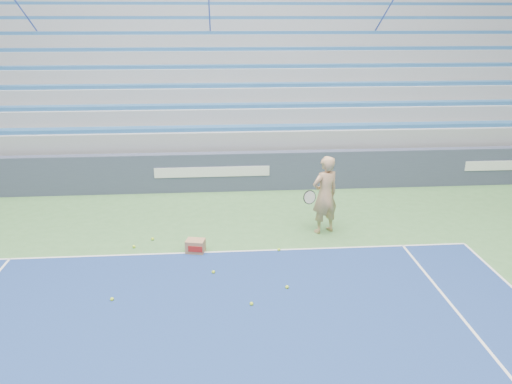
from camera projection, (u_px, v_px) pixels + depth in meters
sponsor_barrier at (212, 172)px, 14.05m from camera, size 30.00×0.32×1.10m
bleachers at (212, 82)px, 18.83m from camera, size 31.00×9.15×7.30m
tennis_player at (325, 195)px, 11.19m from camera, size 0.99×0.94×1.80m
ball_box at (195, 246)px, 10.43m from camera, size 0.43×0.37×0.28m
tennis_ball_0 at (279, 250)px, 10.52m from camera, size 0.07×0.07×0.07m
tennis_ball_1 at (287, 287)px, 9.06m from camera, size 0.07×0.07×0.07m
tennis_ball_2 at (112, 299)px, 8.67m from camera, size 0.07×0.07×0.07m
tennis_ball_3 at (213, 272)px, 9.60m from camera, size 0.07×0.07×0.07m
tennis_ball_4 at (153, 239)px, 11.03m from camera, size 0.07×0.07×0.07m
tennis_ball_5 at (251, 304)px, 8.54m from camera, size 0.07×0.07×0.07m
tennis_ball_6 at (134, 247)px, 10.66m from camera, size 0.07×0.07×0.07m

